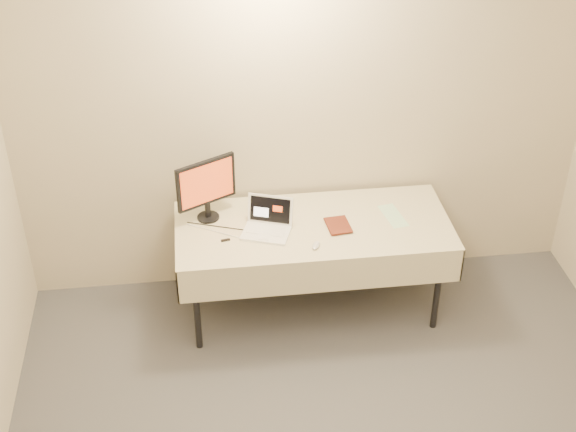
{
  "coord_description": "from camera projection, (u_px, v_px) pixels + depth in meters",
  "views": [
    {
      "loc": [
        -0.73,
        -2.35,
        3.8
      ],
      "look_at": [
        -0.18,
        1.99,
        0.86
      ],
      "focal_mm": 50.0,
      "sensor_mm": 36.0,
      "label": 1
    }
  ],
  "objects": [
    {
      "name": "table",
      "position": [
        313.0,
        232.0,
        5.44
      ],
      "size": [
        1.86,
        0.81,
        0.74
      ],
      "color": "black",
      "rests_on": "ground"
    },
    {
      "name": "usb_dongle",
      "position": [
        226.0,
        240.0,
        5.25
      ],
      "size": [
        0.06,
        0.03,
        0.01
      ],
      "primitive_type": "cube",
      "rotation": [
        0.0,
        0.0,
        0.2
      ],
      "color": "black",
      "rests_on": "table"
    },
    {
      "name": "paper_form",
      "position": [
        393.0,
        216.0,
        5.49
      ],
      "size": [
        0.16,
        0.31,
        0.0
      ],
      "primitive_type": "cube",
      "rotation": [
        0.0,
        0.0,
        0.18
      ],
      "color": "#B3E1B5",
      "rests_on": "table"
    },
    {
      "name": "alarm_clock",
      "position": [
        277.0,
        204.0,
        5.57
      ],
      "size": [
        0.13,
        0.07,
        0.05
      ],
      "rotation": [
        0.0,
        0.0,
        -0.14
      ],
      "color": "black",
      "rests_on": "table"
    },
    {
      "name": "monitor",
      "position": [
        206.0,
        185.0,
        5.33
      ],
      "size": [
        0.4,
        0.23,
        0.45
      ],
      "rotation": [
        0.0,
        0.0,
        0.48
      ],
      "color": "black",
      "rests_on": "table"
    },
    {
      "name": "back_wall",
      "position": [
        305.0,
        113.0,
        5.43
      ],
      "size": [
        4.0,
        0.1,
        2.7
      ],
      "primitive_type": "cube",
      "color": "beige",
      "rests_on": "ground"
    },
    {
      "name": "laptop",
      "position": [
        268.0,
        223.0,
        5.32
      ],
      "size": [
        0.38,
        0.35,
        0.21
      ],
      "rotation": [
        0.0,
        0.0,
        -0.34
      ],
      "color": "white",
      "rests_on": "table"
    },
    {
      "name": "book",
      "position": [
        328.0,
        216.0,
        5.31
      ],
      "size": [
        0.15,
        0.03,
        0.2
      ],
      "primitive_type": "imported",
      "rotation": [
        0.0,
        0.0,
        0.09
      ],
      "color": "maroon",
      "rests_on": "table"
    },
    {
      "name": "clicker",
      "position": [
        316.0,
        245.0,
        5.19
      ],
      "size": [
        0.08,
        0.1,
        0.02
      ],
      "primitive_type": "ellipsoid",
      "rotation": [
        0.0,
        0.0,
        -0.41
      ],
      "color": "silver",
      "rests_on": "table"
    }
  ]
}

